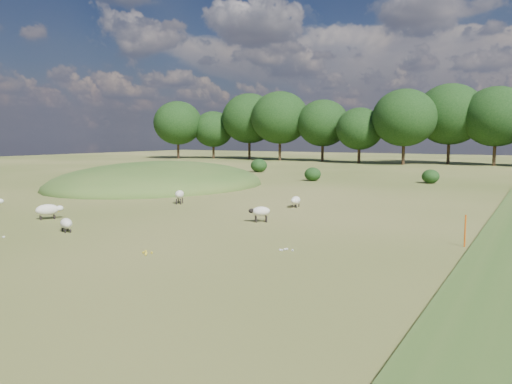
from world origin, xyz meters
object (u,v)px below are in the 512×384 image
at_px(marker_post, 465,231).
at_px(sheep_0, 260,211).
at_px(sheep_2, 66,223).
at_px(sheep_5, 48,210).
at_px(sheep_3, 180,194).
at_px(sheep_4, 295,200).

relative_size(marker_post, sheep_0, 1.20).
relative_size(sheep_2, sheep_5, 0.81).
height_order(marker_post, sheep_0, marker_post).
bearing_deg(sheep_3, sheep_5, 139.43).
xyz_separation_m(sheep_0, sheep_2, (-5.96, -6.28, -0.15)).
height_order(sheep_4, sheep_5, sheep_5).
distance_m(sheep_0, sheep_3, 8.12).
height_order(sheep_0, sheep_5, sheep_0).
relative_size(marker_post, sheep_3, 1.02).
height_order(sheep_2, sheep_4, sheep_4).
distance_m(sheep_2, sheep_5, 3.91).
xyz_separation_m(sheep_0, sheep_4, (-0.74, 5.36, -0.12)).
height_order(marker_post, sheep_2, marker_post).
bearing_deg(sheep_2, sheep_4, -88.00).
bearing_deg(sheep_0, sheep_3, -64.46).
bearing_deg(marker_post, sheep_2, -160.02).
xyz_separation_m(sheep_4, sheep_5, (-8.71, -9.88, 0.07)).
bearing_deg(sheep_2, sheep_5, -0.64).
relative_size(marker_post, sheep_5, 0.91).
bearing_deg(sheep_0, sheep_2, 5.30).
xyz_separation_m(marker_post, sheep_5, (-18.60, -3.73, -0.13)).
bearing_deg(marker_post, sheep_5, -168.66).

